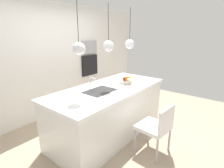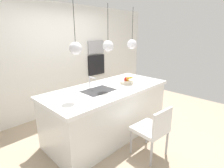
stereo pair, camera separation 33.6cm
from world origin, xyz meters
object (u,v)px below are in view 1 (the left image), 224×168
(fruit_bowl, at_px, (125,81))
(oven, at_px, (89,65))
(microwave, at_px, (89,47))
(chair_near, at_px, (157,126))

(fruit_bowl, bearing_deg, oven, 69.79)
(fruit_bowl, height_order, microwave, microwave)
(microwave, xyz_separation_m, chair_near, (-1.05, -2.57, -1.05))
(fruit_bowl, distance_m, chair_near, 1.15)
(microwave, distance_m, chair_near, 2.97)
(microwave, height_order, oven, microwave)
(fruit_bowl, relative_size, oven, 0.48)
(oven, distance_m, chair_near, 2.83)
(microwave, bearing_deg, fruit_bowl, -110.21)
(chair_near, bearing_deg, fruit_bowl, 64.28)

